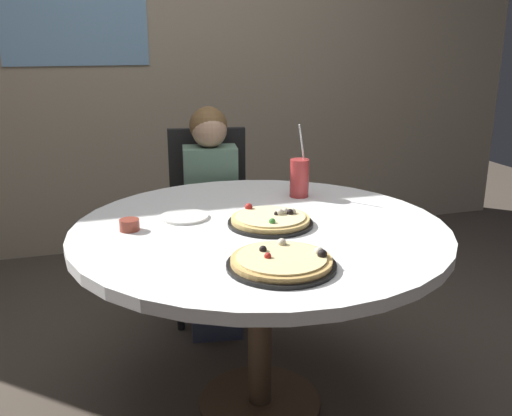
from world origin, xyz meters
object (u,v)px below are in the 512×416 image
Objects in this scene: pizza_veggie at (271,220)px; dining_table at (260,247)px; diner_child at (213,231)px; pizza_cheese at (282,262)px; chair_wooden at (209,211)px; sauce_bowl at (129,225)px; soda_cup at (299,178)px; plate_small at (184,217)px.

dining_table is at bearing 172.77° from pizza_veggie.
dining_table is 0.11m from pizza_veggie.
pizza_cheese is (-0.04, -1.12, 0.28)m from diner_child.
dining_table is at bearing 81.78° from pizza_cheese.
chair_wooden reaches higher than dining_table.
pizza_veggie is at bearing -86.17° from diner_child.
diner_child is 3.33× the size of pizza_cheese.
sauce_bowl is (-0.40, 0.47, 0.00)m from pizza_cheese.
sauce_bowl is (-0.44, -0.66, 0.29)m from diner_child.
diner_child reaches higher than pizza_veggie.
sauce_bowl is at bearing -162.06° from soda_cup.
diner_child reaches higher than dining_table.
chair_wooden reaches higher than plate_small.
pizza_veggie is at bearing -88.49° from chair_wooden.
sauce_bowl is 0.22m from plate_small.
diner_child is at bearing 67.88° from plate_small.
soda_cup is at bearing 49.15° from dining_table.
plate_small is (-0.52, -0.15, -0.08)m from soda_cup.
pizza_veggie is 0.39m from pizza_cheese.
pizza_veggie is (0.04, -0.00, 0.10)m from dining_table.
pizza_veggie is 0.95× the size of pizza_cheese.
plate_small is at bearing -108.92° from chair_wooden.
soda_cup is 0.55m from plate_small.
diner_child is 0.84m from sauce_bowl.
chair_wooden reaches higher than pizza_veggie.
plate_small is at bearing 146.39° from dining_table.
soda_cup reaches higher than sauce_bowl.
soda_cup is at bearing 17.94° from sauce_bowl.
diner_child is 3.53× the size of soda_cup.
pizza_cheese is (-0.09, -0.38, -0.00)m from pizza_veggie.
sauce_bowl is at bearing 170.04° from pizza_veggie.
sauce_bowl is (-0.49, 0.09, 0.00)m from pizza_veggie.
diner_child is 0.68m from plate_small.
dining_table is at bearing -130.85° from soda_cup.
dining_table is 4.38× the size of soda_cup.
dining_table is 7.47× the size of plate_small.
plate_small is (-0.28, 0.17, -0.01)m from pizza_veggie.
pizza_cheese is at bearing -70.88° from plate_small.
pizza_cheese is at bearing -92.25° from diner_child.
chair_wooden is (0.01, 0.92, -0.14)m from dining_table.
diner_child is 6.01× the size of plate_small.
pizza_veggie and pizza_cheese have the same top height.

